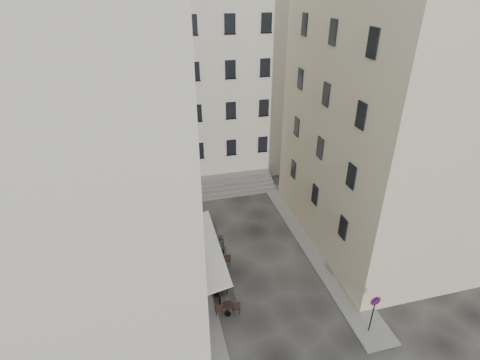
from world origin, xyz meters
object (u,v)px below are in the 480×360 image
object	(u,v)px
no_parking_sign	(374,307)
bistro_table_a	(227,308)
pedestrian	(221,246)
bistro_table_b	(216,289)

from	to	relation	value
no_parking_sign	bistro_table_a	xyz separation A→B (m)	(-7.24, 3.14, -1.37)
no_parking_sign	pedestrian	size ratio (longest dim) A/B	1.48
bistro_table_a	pedestrian	world-z (taller)	pedestrian
pedestrian	bistro_table_a	bearing A→B (deg)	55.75
no_parking_sign	bistro_table_b	xyz separation A→B (m)	(-7.56, 4.79, -1.39)
no_parking_sign	pedestrian	world-z (taller)	no_parking_sign
bistro_table_b	pedestrian	distance (m)	3.63
bistro_table_a	bistro_table_b	xyz separation A→B (m)	(-0.32, 1.66, -0.01)
bistro_table_a	bistro_table_b	distance (m)	1.69
bistro_table_b	pedestrian	size ratio (longest dim) A/B	0.76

